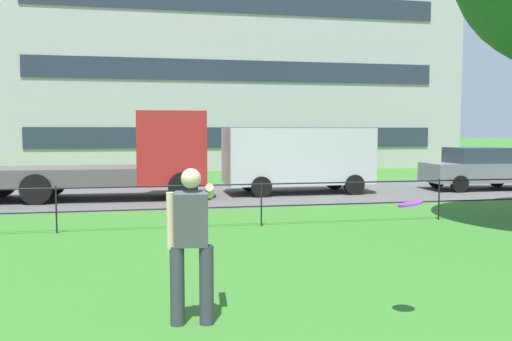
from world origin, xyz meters
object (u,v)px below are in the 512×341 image
at_px(person_thrower, 191,241).
at_px(apartment_building_background, 220,26).
at_px(car_grey_left, 479,168).
at_px(panel_van_far_right, 298,156).
at_px(flatbed_truck_center, 125,160).
at_px(frisbee, 410,204).

xyz_separation_m(person_thrower, apartment_building_background, (4.48, 30.57, 8.20)).
bearing_deg(car_grey_left, panel_van_far_right, 177.85).
relative_size(flatbed_truck_center, apartment_building_background, 0.28).
xyz_separation_m(frisbee, panel_van_far_right, (2.29, 12.50, -0.07)).
bearing_deg(frisbee, car_grey_left, 53.50).
relative_size(person_thrower, apartment_building_background, 0.07).
xyz_separation_m(panel_van_far_right, car_grey_left, (6.77, -0.25, -0.49)).
distance_m(flatbed_truck_center, car_grey_left, 12.58).
relative_size(panel_van_far_right, apartment_building_background, 0.19).
height_order(flatbed_truck_center, car_grey_left, flatbed_truck_center).
height_order(person_thrower, flatbed_truck_center, flatbed_truck_center).
bearing_deg(car_grey_left, apartment_building_background, 110.25).
distance_m(panel_van_far_right, apartment_building_background, 20.14).
bearing_deg(apartment_building_background, car_grey_left, -69.75).
bearing_deg(person_thrower, panel_van_far_right, 68.93).
relative_size(panel_van_far_right, car_grey_left, 1.24).
relative_size(flatbed_truck_center, car_grey_left, 1.82).
bearing_deg(car_grey_left, flatbed_truck_center, -179.34).
distance_m(frisbee, car_grey_left, 15.25).
height_order(panel_van_far_right, car_grey_left, panel_van_far_right).
distance_m(person_thrower, frisbee, 2.43).
bearing_deg(flatbed_truck_center, frisbee, -73.84).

